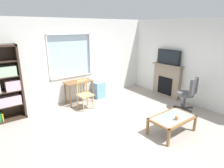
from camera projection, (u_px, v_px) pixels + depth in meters
The scene contains 12 objects.
ground at pixel (123, 128), 4.69m from camera, with size 6.48×5.89×0.02m, color #9E9389.
wall_back_with_window at pixel (77, 61), 6.18m from camera, with size 5.48×0.15×2.66m.
wall_right at pixel (192, 62), 5.91m from camera, with size 0.12×5.09×2.66m, color silver.
bookshelf at pixel (2, 87), 4.81m from camera, with size 0.90×0.38×1.99m.
desk_under_window at pixel (79, 85), 6.03m from camera, with size 0.89×0.46×0.74m.
wooden_chair at pixel (85, 94), 5.64m from camera, with size 0.43×0.41×0.90m.
plastic_drawer_unit at pixel (98, 90), 6.62m from camera, with size 0.35×0.40×0.55m, color #72ADDB.
fireplace at pixel (167, 81), 6.62m from camera, with size 0.26×1.15×1.17m.
tv at pixel (169, 57), 6.36m from camera, with size 0.06×0.90×0.51m.
office_chair at pixel (188, 92), 5.53m from camera, with size 0.57×0.58×1.00m.
coffee_table at pixel (172, 119), 4.37m from camera, with size 1.07×0.63×0.40m.
sippy_cup at pixel (176, 118), 4.21m from camera, with size 0.07×0.07×0.09m, color orange.
Camera 1 is at (-2.73, -3.14, 2.42)m, focal length 30.08 mm.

